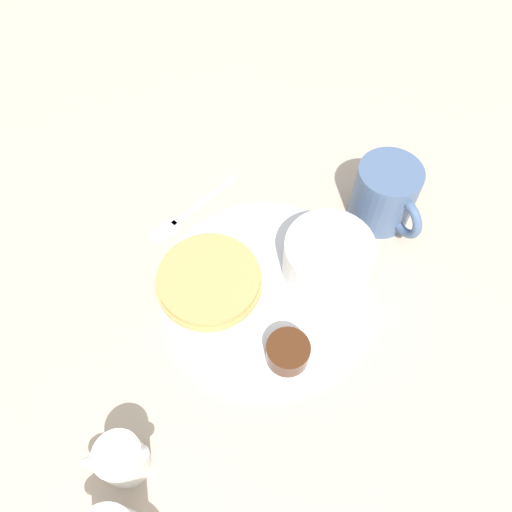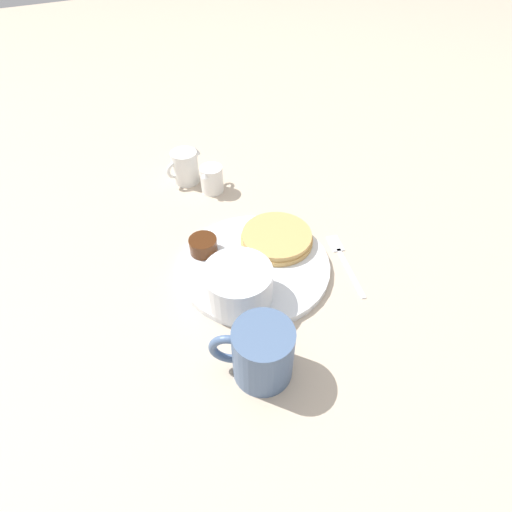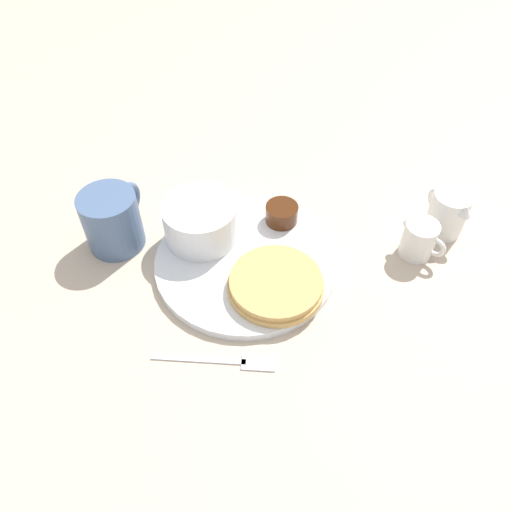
% 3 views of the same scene
% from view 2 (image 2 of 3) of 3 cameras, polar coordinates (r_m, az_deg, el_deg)
% --- Properties ---
extents(ground_plane, '(4.00, 4.00, 0.00)m').
position_cam_2_polar(ground_plane, '(0.66, -0.22, -1.73)').
color(ground_plane, '#C6B299').
extents(plate, '(0.25, 0.25, 0.01)m').
position_cam_2_polar(plate, '(0.65, -0.22, -1.37)').
color(plate, white).
rests_on(plate, ground_plane).
extents(pancake_stack, '(0.12, 0.12, 0.02)m').
position_cam_2_polar(pancake_stack, '(0.68, 2.98, 2.63)').
color(pancake_stack, tan).
rests_on(pancake_stack, plate).
extents(bowl, '(0.10, 0.10, 0.06)m').
position_cam_2_polar(bowl, '(0.58, -2.56, -3.93)').
color(bowl, white).
rests_on(bowl, plate).
extents(syrup_cup, '(0.05, 0.05, 0.03)m').
position_cam_2_polar(syrup_cup, '(0.66, -7.55, 1.52)').
color(syrup_cup, '#47230F').
rests_on(syrup_cup, plate).
extents(butter_ramekin, '(0.04, 0.04, 0.04)m').
position_cam_2_polar(butter_ramekin, '(0.58, -4.39, -5.62)').
color(butter_ramekin, white).
rests_on(butter_ramekin, plate).
extents(coffee_mug, '(0.08, 0.10, 0.08)m').
position_cam_2_polar(coffee_mug, '(0.51, 0.72, -13.64)').
color(coffee_mug, slate).
rests_on(coffee_mug, ground_plane).
extents(creamer_pitcher_near, '(0.05, 0.06, 0.06)m').
position_cam_2_polar(creamer_pitcher_near, '(0.81, -6.31, 10.91)').
color(creamer_pitcher_near, white).
rests_on(creamer_pitcher_near, ground_plane).
extents(creamer_pitcher_far, '(0.05, 0.08, 0.07)m').
position_cam_2_polar(creamer_pitcher_far, '(0.85, -9.88, 12.52)').
color(creamer_pitcher_far, white).
rests_on(creamer_pitcher_far, ground_plane).
extents(fork, '(0.14, 0.06, 0.00)m').
position_cam_2_polar(fork, '(0.69, 12.27, -0.12)').
color(fork, silver).
rests_on(fork, ground_plane).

